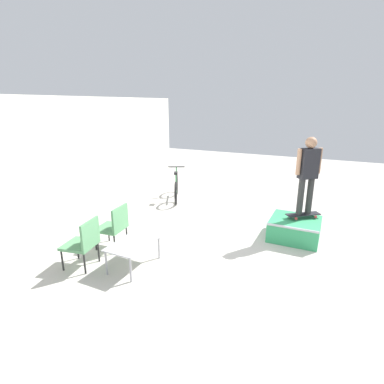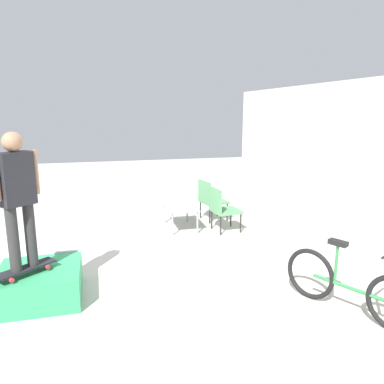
# 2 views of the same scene
# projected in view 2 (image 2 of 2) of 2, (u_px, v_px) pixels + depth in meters

# --- Properties ---
(ground_plane) EXTENTS (24.00, 24.00, 0.00)m
(ground_plane) POSITION_uv_depth(u_px,v_px,m) (118.00, 252.00, 6.48)
(ground_plane) COLOR #B7B2A8
(house_wall_back) EXTENTS (12.00, 0.06, 3.00)m
(house_wall_back) POSITION_uv_depth(u_px,v_px,m) (360.00, 158.00, 7.31)
(house_wall_back) COLOR white
(house_wall_back) RESTS_ON ground_plane
(skate_ramp_box) EXTENTS (1.03, 1.02, 0.45)m
(skate_ramp_box) POSITION_uv_depth(u_px,v_px,m) (40.00, 283.00, 4.84)
(skate_ramp_box) COLOR #339E60
(skate_ramp_box) RESTS_ON ground_plane
(skateboard_on_ramp) EXTENTS (0.62, 0.71, 0.07)m
(skateboard_on_ramp) POSITION_uv_depth(u_px,v_px,m) (25.00, 269.00, 4.58)
(skateboard_on_ramp) COLOR black
(skateboard_on_ramp) RESTS_ON skate_ramp_box
(person_skater) EXTENTS (0.40, 0.46, 1.65)m
(person_skater) POSITION_uv_depth(u_px,v_px,m) (17.00, 191.00, 4.37)
(person_skater) COLOR #2D2D2D
(person_skater) RESTS_ON skateboard_on_ramp
(coffee_table) EXTENTS (0.97, 0.61, 0.47)m
(coffee_table) POSITION_uv_depth(u_px,v_px,m) (180.00, 209.00, 7.73)
(coffee_table) COLOR #9E9EA3
(coffee_table) RESTS_ON ground_plane
(patio_chair_left) EXTENTS (0.61, 0.61, 0.90)m
(patio_chair_left) POSITION_uv_depth(u_px,v_px,m) (210.00, 198.00, 8.27)
(patio_chair_left) COLOR black
(patio_chair_left) RESTS_ON ground_plane
(patio_chair_right) EXTENTS (0.57, 0.57, 0.90)m
(patio_chair_right) POSITION_uv_depth(u_px,v_px,m) (222.00, 207.00, 7.50)
(patio_chair_right) COLOR black
(patio_chair_right) RESTS_ON ground_plane
(bicycle) EXTENTS (1.56, 0.85, 0.93)m
(bicycle) POSITION_uv_depth(u_px,v_px,m) (350.00, 286.00, 4.45)
(bicycle) COLOR black
(bicycle) RESTS_ON ground_plane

